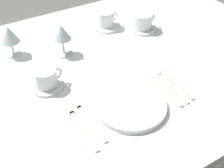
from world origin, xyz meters
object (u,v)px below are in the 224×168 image
at_px(fork_outer, 88,118).
at_px(wine_glass_left, 9,36).
at_px(dinner_plate, 131,106).
at_px(spoon_dessert, 169,79).
at_px(coffee_cup_right, 106,18).
at_px(coffee_cup_far, 143,21).
at_px(wine_glass_centre, 62,34).
at_px(coffee_cup_left, 46,77).
at_px(fork_inner, 80,125).
at_px(spoon_soup, 166,83).
at_px(dinner_knife, 163,90).

relative_size(fork_outer, wine_glass_left, 1.64).
xyz_separation_m(dinner_plate, spoon_dessert, (0.21, 0.05, -0.01)).
height_order(dinner_plate, fork_outer, dinner_plate).
xyz_separation_m(dinner_plate, coffee_cup_right, (0.21, 0.52, 0.04)).
bearing_deg(fork_outer, spoon_dessert, 3.43).
bearing_deg(dinner_plate, coffee_cup_far, 49.96).
height_order(spoon_dessert, coffee_cup_right, coffee_cup_right).
bearing_deg(coffee_cup_far, dinner_plate, -130.04).
xyz_separation_m(wine_glass_centre, wine_glass_left, (-0.18, 0.10, -0.00)).
bearing_deg(fork_outer, coffee_cup_left, 102.34).
height_order(dinner_plate, coffee_cup_far, coffee_cup_far).
xyz_separation_m(dinner_plate, fork_outer, (-0.15, 0.03, -0.01)).
distance_m(coffee_cup_right, wine_glass_centre, 0.29).
bearing_deg(coffee_cup_right, fork_inner, -127.96).
xyz_separation_m(spoon_soup, coffee_cup_right, (0.03, 0.48, 0.04)).
relative_size(coffee_cup_left, wine_glass_centre, 0.79).
xyz_separation_m(fork_inner, spoon_dessert, (0.39, 0.03, 0.00)).
relative_size(spoon_soup, wine_glass_centre, 1.53).
relative_size(coffee_cup_left, coffee_cup_far, 0.94).
xyz_separation_m(dinner_knife, coffee_cup_far, (0.20, 0.40, 0.04)).
xyz_separation_m(spoon_soup, spoon_dessert, (0.03, 0.01, 0.00)).
distance_m(dinner_plate, dinner_knife, 0.15).
bearing_deg(dinner_plate, spoon_soup, 12.45).
bearing_deg(fork_outer, fork_inner, -158.48).
relative_size(coffee_cup_right, wine_glass_centre, 0.77).
bearing_deg(coffee_cup_left, coffee_cup_far, 16.46).
relative_size(coffee_cup_far, wine_glass_left, 0.85).
height_order(fork_outer, wine_glass_left, wine_glass_left).
bearing_deg(wine_glass_centre, spoon_dessert, -54.17).
xyz_separation_m(dinner_plate, coffee_cup_left, (-0.20, 0.25, 0.03)).
relative_size(coffee_cup_right, coffee_cup_far, 0.92).
distance_m(dinner_plate, fork_inner, 0.18).
bearing_deg(coffee_cup_right, dinner_plate, -112.29).
xyz_separation_m(spoon_dessert, wine_glass_left, (-0.45, 0.47, 0.09)).
relative_size(spoon_dessert, wine_glass_left, 1.61).
distance_m(fork_inner, coffee_cup_right, 0.64).
xyz_separation_m(fork_inner, spoon_soup, (0.36, 0.02, -0.00)).
relative_size(dinner_plate, fork_outer, 1.12).
distance_m(fork_inner, coffee_cup_left, 0.24).
relative_size(spoon_soup, wine_glass_left, 1.56).
bearing_deg(wine_glass_left, dinner_plate, -65.53).
bearing_deg(spoon_soup, dinner_knife, -139.96).
bearing_deg(dinner_plate, spoon_dessert, 13.77).
height_order(dinner_plate, fork_inner, dinner_plate).
bearing_deg(wine_glass_centre, coffee_cup_left, -130.64).
bearing_deg(coffee_cup_left, coffee_cup_right, 33.35).
distance_m(coffee_cup_far, wine_glass_centre, 0.41).
bearing_deg(dinner_knife, spoon_dessert, 32.83).
relative_size(coffee_cup_far, wine_glass_centre, 0.83).
bearing_deg(coffee_cup_right, dinner_knife, -97.23).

